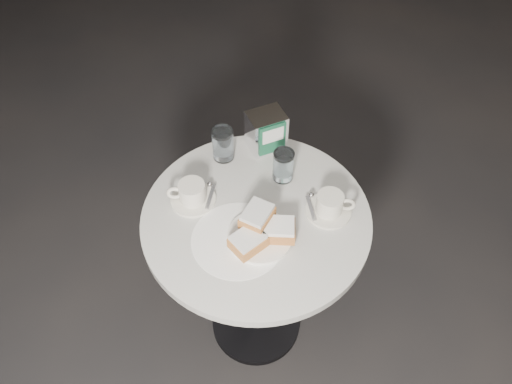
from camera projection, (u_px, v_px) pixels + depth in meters
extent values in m
plane|color=black|center=(256.00, 323.00, 2.08)|extent=(7.00, 7.00, 0.00)
cylinder|color=black|center=(256.00, 322.00, 2.07)|extent=(0.36, 0.36, 0.03)
cylinder|color=black|center=(256.00, 279.00, 1.80)|extent=(0.07, 0.07, 0.70)
cylinder|color=silver|center=(256.00, 218.00, 1.52)|extent=(0.70, 0.70, 0.03)
cylinder|color=white|center=(238.00, 239.00, 1.45)|extent=(0.30, 0.30, 0.00)
cylinder|color=white|center=(260.00, 236.00, 1.45)|extent=(0.25, 0.25, 0.01)
cube|color=#C77E3D|center=(248.00, 242.00, 1.41)|extent=(0.12, 0.12, 0.04)
cube|color=white|center=(248.00, 237.00, 1.39)|extent=(0.11, 0.11, 0.01)
cube|color=#C3783C|center=(278.00, 231.00, 1.43)|extent=(0.10, 0.08, 0.04)
cube|color=white|center=(279.00, 226.00, 1.42)|extent=(0.09, 0.07, 0.01)
cube|color=#C57C3C|center=(257.00, 218.00, 1.43)|extent=(0.11, 0.12, 0.04)
cube|color=white|center=(257.00, 212.00, 1.41)|extent=(0.10, 0.11, 0.01)
cylinder|color=white|center=(193.00, 199.00, 1.54)|extent=(0.15, 0.15, 0.01)
cylinder|color=white|center=(192.00, 192.00, 1.52)|extent=(0.09, 0.09, 0.06)
cylinder|color=#8D634D|center=(191.00, 186.00, 1.50)|extent=(0.08, 0.08, 0.00)
torus|color=white|center=(175.00, 193.00, 1.51)|extent=(0.05, 0.01, 0.05)
cube|color=silver|center=(210.00, 197.00, 1.54)|extent=(0.03, 0.10, 0.00)
sphere|color=silver|center=(210.00, 184.00, 1.57)|extent=(0.02, 0.02, 0.02)
cylinder|color=silver|center=(328.00, 211.00, 1.52)|extent=(0.16, 0.16, 0.01)
cylinder|color=silver|center=(330.00, 203.00, 1.49)|extent=(0.09, 0.09, 0.06)
cylinder|color=#866049|center=(331.00, 198.00, 1.47)|extent=(0.08, 0.08, 0.00)
torus|color=beige|center=(347.00, 205.00, 1.48)|extent=(0.05, 0.02, 0.05)
cube|color=#B6B6BB|center=(311.00, 208.00, 1.51)|extent=(0.03, 0.10, 0.00)
sphere|color=#B2B1B6|center=(311.00, 195.00, 1.54)|extent=(0.02, 0.02, 0.02)
cylinder|color=silver|center=(223.00, 144.00, 1.63)|extent=(0.09, 0.09, 0.11)
cylinder|color=silver|center=(223.00, 145.00, 1.63)|extent=(0.08, 0.08, 0.10)
cylinder|color=white|center=(283.00, 165.00, 1.57)|extent=(0.08, 0.08, 0.11)
cylinder|color=white|center=(283.00, 166.00, 1.57)|extent=(0.07, 0.07, 0.09)
cube|color=white|center=(266.00, 131.00, 1.65)|extent=(0.14, 0.13, 0.14)
cube|color=#1B5E3F|center=(273.00, 139.00, 1.62)|extent=(0.09, 0.04, 0.12)
cube|color=white|center=(273.00, 136.00, 1.60)|extent=(0.07, 0.03, 0.05)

